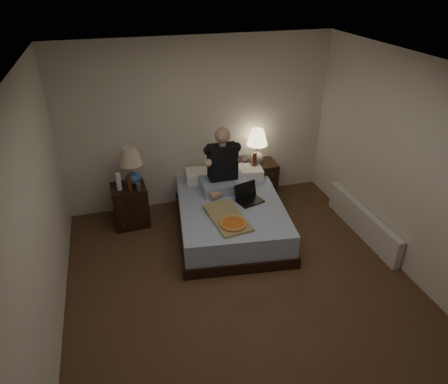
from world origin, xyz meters
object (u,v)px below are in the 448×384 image
object	(u,v)px
bed	(230,216)
nightstand_left	(130,205)
water_bottle	(119,182)
radiator	(362,222)
lamp_left	(131,167)
beer_bottle_right	(255,160)
laptop	(250,194)
pizza_box	(233,224)
lamp_right	(257,147)
soda_can	(138,187)
beer_bottle_left	(129,183)
nightstand_right	(260,180)
person	(224,160)

from	to	relation	value
bed	nightstand_left	world-z (taller)	nightstand_left
water_bottle	radiator	world-z (taller)	water_bottle
lamp_left	beer_bottle_right	xyz separation A→B (m)	(1.84, 0.10, -0.18)
laptop	bed	bearing A→B (deg)	149.29
beer_bottle_right	radiator	distance (m)	1.80
nightstand_left	radiator	xyz separation A→B (m)	(3.06, -1.15, -0.11)
pizza_box	radiator	distance (m)	1.90
laptop	pizza_box	world-z (taller)	laptop
lamp_right	radiator	distance (m)	1.88
nightstand_left	lamp_right	bearing A→B (deg)	3.36
lamp_left	laptop	xyz separation A→B (m)	(1.50, -0.67, -0.31)
nightstand_left	soda_can	xyz separation A→B (m)	(0.14, -0.14, 0.36)
water_bottle	beer_bottle_left	distance (m)	0.15
lamp_left	lamp_right	size ratio (longest dim) A/B	1.00
nightstand_left	nightstand_right	xyz separation A→B (m)	(2.07, 0.24, -0.01)
beer_bottle_right	laptop	world-z (taller)	beer_bottle_right
beer_bottle_left	pizza_box	size ratio (longest dim) A/B	0.30
soda_can	beer_bottle_right	bearing A→B (deg)	8.84
bed	lamp_left	size ratio (longest dim) A/B	3.32
bed	soda_can	size ratio (longest dim) A/B	18.57
nightstand_right	water_bottle	world-z (taller)	water_bottle
radiator	nightstand_left	bearing A→B (deg)	159.39
water_bottle	soda_can	bearing A→B (deg)	-17.61
lamp_left	water_bottle	world-z (taller)	lamp_left
water_bottle	person	distance (m)	1.46
nightstand_left	soda_can	distance (m)	0.41
bed	lamp_right	bearing A→B (deg)	57.81
radiator	lamp_left	bearing A→B (deg)	158.22
bed	laptop	distance (m)	0.44
soda_can	pizza_box	size ratio (longest dim) A/B	0.13
nightstand_left	water_bottle	world-z (taller)	water_bottle
nightstand_right	person	distance (m)	1.06
nightstand_left	soda_can	world-z (taller)	soda_can
beer_bottle_left	person	xyz separation A→B (m)	(1.31, -0.07, 0.20)
person	soda_can	bearing A→B (deg)	177.31
person	lamp_left	bearing A→B (deg)	169.55
soda_can	beer_bottle_left	xyz separation A→B (m)	(-0.11, 0.01, 0.06)
bed	beer_bottle_right	xyz separation A→B (m)	(0.60, 0.70, 0.48)
bed	radiator	size ratio (longest dim) A/B	1.16
person	pizza_box	xyz separation A→B (m)	(-0.15, -0.94, -0.43)
beer_bottle_left	beer_bottle_right	xyz separation A→B (m)	(1.90, 0.27, -0.02)
bed	nightstand_left	xyz separation A→B (m)	(-1.32, 0.56, 0.07)
bed	water_bottle	world-z (taller)	water_bottle
nightstand_right	soda_can	size ratio (longest dim) A/B	5.97
nightstand_left	person	xyz separation A→B (m)	(1.33, -0.19, 0.62)
bed	lamp_left	distance (m)	1.53
beer_bottle_left	beer_bottle_right	distance (m)	1.92
nightstand_right	beer_bottle_left	bearing A→B (deg)	-170.77
nightstand_left	radiator	bearing A→B (deg)	-24.05
nightstand_right	beer_bottle_left	world-z (taller)	beer_bottle_left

